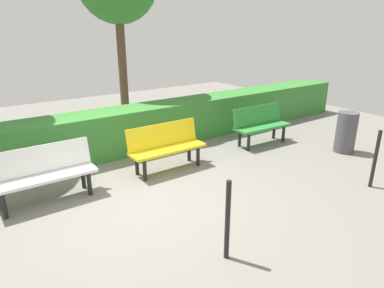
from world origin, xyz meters
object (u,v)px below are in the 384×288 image
Objects in this scene: bench_white at (43,172)px; bench_green at (261,123)px; bench_yellow at (166,145)px; trash_bin at (346,132)px.

bench_green is at bearing 179.68° from bench_white.
bench_green is 0.95× the size of bench_yellow.
trash_bin is (-5.77, 1.45, -0.05)m from bench_white.
trash_bin is (-1.09, 1.43, -0.04)m from bench_green.
bench_yellow is at bearing -21.47° from trash_bin.
bench_green is 4.68m from bench_white.
bench_green is 2.51m from bench_yellow.
bench_green and bench_white have the same top height.
bench_yellow is 0.95× the size of bench_white.
bench_yellow and bench_white have the same top height.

